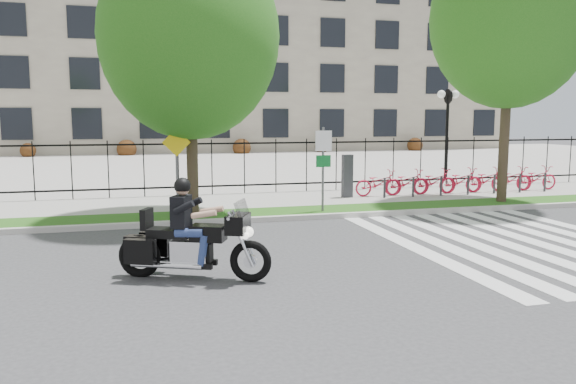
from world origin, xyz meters
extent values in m
plane|color=#343437|center=(0.00, 0.00, 0.00)|extent=(120.00, 120.00, 0.00)
cube|color=#B6B2AB|center=(0.00, 4.10, 0.07)|extent=(60.00, 0.20, 0.15)
cube|color=#275816|center=(0.00, 4.95, 0.07)|extent=(60.00, 1.50, 0.15)
cube|color=gray|center=(0.00, 7.45, 0.07)|extent=(60.00, 3.50, 0.15)
cube|color=gray|center=(0.00, 25.00, 0.05)|extent=(80.00, 34.00, 0.10)
cube|color=gray|center=(0.00, 45.00, 10.00)|extent=(60.00, 20.00, 20.00)
cylinder|color=black|center=(10.00, 12.00, 2.00)|extent=(0.14, 0.14, 4.00)
cylinder|color=black|center=(10.00, 12.00, 3.90)|extent=(0.06, 0.70, 0.70)
sphere|color=white|center=(9.65, 12.00, 4.00)|extent=(0.36, 0.36, 0.36)
sphere|color=white|center=(10.35, 12.00, 4.00)|extent=(0.36, 0.36, 0.36)
cylinder|color=#34291C|center=(-2.29, 4.95, 1.91)|extent=(0.32, 0.32, 3.52)
ellipsoid|color=#185E15|center=(-2.29, 4.95, 5.17)|extent=(4.99, 4.99, 5.74)
cylinder|color=#34291C|center=(7.94, 4.95, 2.38)|extent=(0.32, 0.32, 4.46)
ellipsoid|color=#185E15|center=(7.94, 4.95, 6.14)|extent=(5.09, 5.09, 5.85)
cube|color=#2D2D33|center=(3.29, 7.20, 0.90)|extent=(0.35, 0.25, 1.50)
imported|color=red|center=(4.49, 7.20, 0.62)|extent=(1.77, 0.62, 0.93)
cylinder|color=#2D2D33|center=(4.49, 6.70, 0.50)|extent=(0.08, 0.08, 0.70)
imported|color=red|center=(5.59, 7.20, 0.62)|extent=(1.77, 0.62, 0.93)
cylinder|color=#2D2D33|center=(5.59, 6.70, 0.50)|extent=(0.08, 0.08, 0.70)
imported|color=red|center=(6.69, 7.20, 0.62)|extent=(1.77, 0.62, 0.93)
cylinder|color=#2D2D33|center=(6.69, 6.70, 0.50)|extent=(0.08, 0.08, 0.70)
imported|color=red|center=(7.79, 7.20, 0.62)|extent=(1.77, 0.62, 0.93)
cylinder|color=#2D2D33|center=(7.79, 6.70, 0.50)|extent=(0.08, 0.08, 0.70)
imported|color=red|center=(8.89, 7.20, 0.62)|extent=(1.77, 0.62, 0.93)
cylinder|color=#2D2D33|center=(8.89, 6.70, 0.50)|extent=(0.08, 0.08, 0.70)
imported|color=red|center=(9.99, 7.20, 0.62)|extent=(1.77, 0.62, 0.93)
cylinder|color=#2D2D33|center=(9.99, 6.70, 0.50)|extent=(0.08, 0.08, 0.70)
imported|color=red|center=(11.09, 7.20, 0.62)|extent=(1.77, 0.62, 0.93)
cylinder|color=#2D2D33|center=(11.09, 6.70, 0.50)|extent=(0.08, 0.08, 0.70)
cylinder|color=#59595B|center=(1.51, 4.60, 1.40)|extent=(0.07, 0.07, 2.50)
cube|color=white|center=(1.51, 4.56, 2.25)|extent=(0.50, 0.03, 0.60)
cube|color=#0C6626|center=(1.51, 4.56, 1.65)|extent=(0.45, 0.03, 0.35)
cylinder|color=#59595B|center=(-2.75, 4.60, 1.35)|extent=(0.07, 0.07, 2.40)
cube|color=yellow|center=(-2.75, 4.56, 2.25)|extent=(0.78, 0.03, 0.78)
torus|color=black|center=(-1.91, -1.57, 0.38)|extent=(0.75, 0.45, 0.76)
torus|color=black|center=(-3.82, -0.69, 0.38)|extent=(0.80, 0.49, 0.81)
cube|color=black|center=(-2.11, -1.48, 1.05)|extent=(0.56, 0.69, 0.33)
cube|color=#26262B|center=(-2.04, -1.51, 1.31)|extent=(0.38, 0.57, 0.34)
cube|color=silver|center=(-2.92, -1.11, 0.50)|extent=(0.76, 0.62, 0.44)
cube|color=black|center=(-2.61, -1.25, 0.86)|extent=(0.71, 0.60, 0.29)
cube|color=black|center=(-3.27, -0.95, 0.84)|extent=(0.87, 0.69, 0.16)
cube|color=black|center=(-3.67, -0.76, 1.09)|extent=(0.26, 0.39, 0.38)
cube|color=black|center=(-3.81, -1.06, 0.55)|extent=(0.58, 0.39, 0.44)
cube|color=black|center=(-3.53, -0.46, 0.55)|extent=(0.58, 0.39, 0.44)
cube|color=black|center=(-3.07, -1.04, 1.24)|extent=(0.43, 0.51, 0.58)
sphere|color=tan|center=(-3.04, -1.05, 1.66)|extent=(0.25, 0.25, 0.25)
sphere|color=black|center=(-3.04, -1.05, 1.71)|extent=(0.30, 0.30, 0.30)
camera|label=1|loc=(-3.79, -11.17, 2.90)|focal=35.00mm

